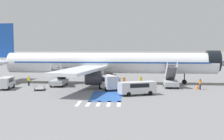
# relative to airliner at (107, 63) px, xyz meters

# --- Properties ---
(ground_plane) EXTENTS (600.00, 600.00, 0.00)m
(ground_plane) POSITION_rel_airliner_xyz_m (0.64, -0.54, -3.66)
(ground_plane) COLOR slate
(apron_leadline_yellow) EXTENTS (81.39, 4.17, 0.01)m
(apron_leadline_yellow) POSITION_rel_airliner_xyz_m (0.70, -0.03, -3.65)
(apron_leadline_yellow) COLOR gold
(apron_leadline_yellow) RESTS_ON ground_plane
(apron_stand_patch_blue) EXTENTS (4.17, 9.15, 0.01)m
(apron_stand_patch_blue) POSITION_rel_airliner_xyz_m (0.70, -14.23, -3.65)
(apron_stand_patch_blue) COLOR #2856A8
(apron_stand_patch_blue) RESTS_ON ground_plane
(apron_walkway_bar_0) EXTENTS (0.44, 3.60, 0.01)m
(apron_walkway_bar_0) POSITION_rel_airliner_xyz_m (-2.30, -19.83, -3.65)
(apron_walkway_bar_0) COLOR silver
(apron_walkway_bar_0) RESTS_ON ground_plane
(apron_walkway_bar_1) EXTENTS (0.44, 3.60, 0.01)m
(apron_walkway_bar_1) POSITION_rel_airliner_xyz_m (-1.10, -19.83, -3.65)
(apron_walkway_bar_1) COLOR silver
(apron_walkway_bar_1) RESTS_ON ground_plane
(apron_walkway_bar_2) EXTENTS (0.44, 3.60, 0.01)m
(apron_walkway_bar_2) POSITION_rel_airliner_xyz_m (0.10, -19.83, -3.65)
(apron_walkway_bar_2) COLOR silver
(apron_walkway_bar_2) RESTS_ON ground_plane
(apron_walkway_bar_3) EXTENTS (0.44, 3.60, 0.01)m
(apron_walkway_bar_3) POSITION_rel_airliner_xyz_m (1.30, -19.83, -3.65)
(apron_walkway_bar_3) COLOR silver
(apron_walkway_bar_3) RESTS_ON ground_plane
(apron_walkway_bar_4) EXTENTS (0.44, 3.60, 0.01)m
(apron_walkway_bar_4) POSITION_rel_airliner_xyz_m (2.50, -19.83, -3.65)
(apron_walkway_bar_4) COLOR silver
(apron_walkway_bar_4) RESTS_ON ground_plane
(airliner) EXTENTS (47.16, 36.07, 10.92)m
(airliner) POSITION_rel_airliner_xyz_m (0.00, 0.00, 0.00)
(airliner) COLOR silver
(airliner) RESTS_ON ground_plane
(boarding_stairs_forward) EXTENTS (2.43, 5.32, 4.30)m
(boarding_stairs_forward) POSITION_rel_airliner_xyz_m (10.78, -4.92, -2.63)
(boarding_stairs_forward) COLOR #ADB2BA
(boarding_stairs_forward) RESTS_ON ground_plane
(boarding_stairs_aft) EXTENTS (2.43, 5.32, 3.90)m
(boarding_stairs_aft) POSITION_rel_airliner_xyz_m (-7.94, -4.01, -2.68)
(boarding_stairs_aft) COLOR #ADB2BA
(boarding_stairs_aft) RESTS_ON ground_plane
(fuel_tanker) EXTENTS (3.29, 10.95, 3.53)m
(fuel_tanker) POSITION_rel_airliner_xyz_m (-5.05, 23.07, -1.87)
(fuel_tanker) COLOR #38383D
(fuel_tanker) RESTS_ON ground_plane
(service_van_0) EXTENTS (5.44, 3.52, 1.86)m
(service_van_0) POSITION_rel_airliner_xyz_m (4.90, -13.32, -2.52)
(service_van_0) COLOR silver
(service_van_0) RESTS_ON ground_plane
(service_van_1) EXTENTS (2.02, 4.41, 1.86)m
(service_van_1) POSITION_rel_airliner_xyz_m (-15.58, -8.02, -2.53)
(service_van_1) COLOR silver
(service_van_1) RESTS_ON ground_plane
(service_van_2) EXTENTS (3.45, 4.63, 2.25)m
(service_van_2) POSITION_rel_airliner_xyz_m (0.61, -8.19, -2.32)
(service_van_2) COLOR silver
(service_van_2) RESTS_ON ground_plane
(baggage_cart) EXTENTS (1.90, 2.81, 0.87)m
(baggage_cart) POSITION_rel_airliner_xyz_m (-9.95, -8.86, -3.40)
(baggage_cart) COLOR gray
(baggage_cart) RESTS_ON ground_plane
(ground_crew_0) EXTENTS (0.48, 0.36, 1.73)m
(ground_crew_0) POSITION_rel_airliner_xyz_m (5.92, -3.39, -2.66)
(ground_crew_0) COLOR #2D2D33
(ground_crew_0) RESTS_ON ground_plane
(ground_crew_1) EXTENTS (0.46, 0.29, 1.69)m
(ground_crew_1) POSITION_rel_airliner_xyz_m (-13.16, -3.97, -2.69)
(ground_crew_1) COLOR #191E38
(ground_crew_1) RESTS_ON ground_plane
(ground_crew_2) EXTENTS (0.46, 0.48, 1.71)m
(ground_crew_2) POSITION_rel_airliner_xyz_m (14.95, -7.44, -2.67)
(ground_crew_2) COLOR #191E38
(ground_crew_2) RESTS_ON ground_plane
(ground_crew_3) EXTENTS (0.48, 0.44, 1.62)m
(ground_crew_3) POSITION_rel_airliner_xyz_m (3.08, -3.72, -2.73)
(ground_crew_3) COLOR #2D2D33
(ground_crew_3) RESTS_ON ground_plane
(traffic_cone_0) EXTENTS (0.44, 0.44, 0.49)m
(traffic_cone_0) POSITION_rel_airliner_xyz_m (5.24, -3.22, -3.41)
(traffic_cone_0) COLOR orange
(traffic_cone_0) RESTS_ON ground_plane
(traffic_cone_1) EXTENTS (0.60, 0.60, 0.67)m
(traffic_cone_1) POSITION_rel_airliner_xyz_m (7.26, -3.99, -3.32)
(traffic_cone_1) COLOR orange
(traffic_cone_1) RESTS_ON ground_plane
(traffic_cone_2) EXTENTS (0.61, 0.61, 0.68)m
(traffic_cone_2) POSITION_rel_airliner_xyz_m (14.68, -6.66, -3.32)
(traffic_cone_2) COLOR orange
(traffic_cone_2) RESTS_ON ground_plane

